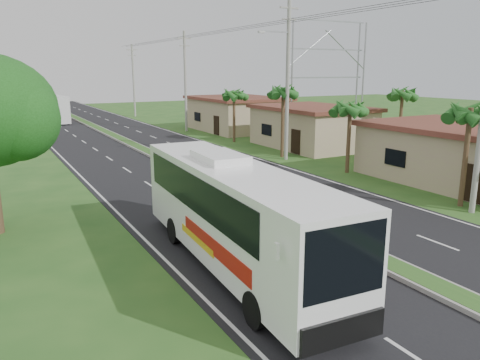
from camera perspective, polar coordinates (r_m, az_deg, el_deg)
ground at (r=18.08m, az=15.89°, el=-9.32°), size 180.00×180.00×0.00m
road_asphalt at (r=34.54m, az=-8.02°, el=1.80°), size 14.00×160.00×0.02m
median_strip at (r=34.52m, az=-8.03°, el=1.95°), size 1.20×160.00×0.18m
lane_edge_left at (r=32.81m, az=-18.99°, el=0.58°), size 0.12×160.00×0.01m
lane_edge_right at (r=37.41m, az=1.59°, el=2.78°), size 0.12×160.00×0.01m
shop_near at (r=31.86m, az=26.53°, el=2.80°), size 8.60×12.60×3.52m
shop_mid at (r=42.84m, az=8.72°, el=6.48°), size 7.60×10.60×3.67m
shop_far at (r=54.53m, az=-0.36°, el=8.13°), size 8.60×11.60×3.82m
palm_verge_a at (r=25.73m, az=26.28°, el=7.34°), size 2.40×2.40×5.45m
palm_verge_b at (r=32.02m, az=13.29°, el=8.54°), size 2.40×2.40×5.05m
palm_verge_c at (r=37.11m, az=5.29°, el=10.62°), size 2.40×2.40×5.85m
palm_verge_d at (r=45.09m, az=-0.73°, el=10.39°), size 2.40×2.40×5.25m
palm_behind_shop at (r=39.84m, az=19.20°, el=9.85°), size 2.40×2.40×5.65m
utility_pole_b at (r=36.07m, az=5.80°, el=12.33°), size 3.20×0.28×12.00m
utility_pole_c at (r=53.75m, az=-6.68°, el=11.96°), size 1.60×0.28×11.00m
utility_pole_d at (r=72.63m, az=-12.86°, el=11.84°), size 1.60×0.28×10.50m
billboard_lattice at (r=53.80m, az=10.52°, el=13.06°), size 10.18×1.18×12.07m
coach_bus_main at (r=16.07m, az=-0.82°, el=-3.53°), size 3.23×12.20×3.90m
coach_bus_far at (r=68.84m, az=-22.34°, el=8.28°), size 3.69×12.35×3.54m
motorcyclist at (r=23.74m, az=-2.99°, el=-1.36°), size 1.60×0.86×2.18m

